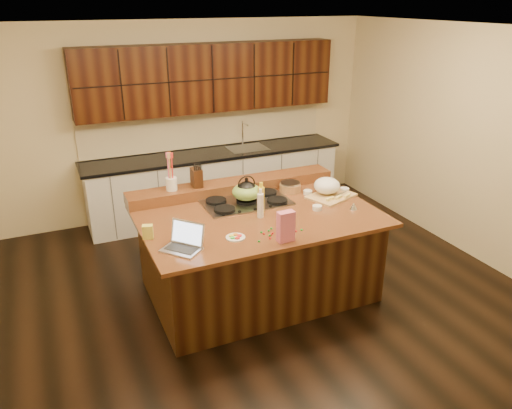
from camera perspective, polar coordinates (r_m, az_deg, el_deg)
name	(u,v)px	position (r m, az deg, el deg)	size (l,w,h in m)	color
room	(258,174)	(4.93, 0.23, 3.55)	(5.52, 5.02, 2.72)	black
island	(258,253)	(5.29, 0.22, -5.56)	(2.40, 1.60, 0.92)	black
back_ledge	(233,186)	(5.67, -2.66, 2.13)	(2.40, 0.30, 0.12)	black
cooktop	(247,202)	(5.34, -1.08, 0.31)	(0.92, 0.52, 0.05)	gray
back_counter	(213,148)	(7.13, -4.89, 6.42)	(3.70, 0.66, 2.40)	silver
kettle	(246,191)	(5.29, -1.09, 1.60)	(0.22, 0.22, 0.20)	black
green_bowl	(247,192)	(5.29, -1.09, 1.45)	(0.31, 0.31, 0.17)	olive
laptop	(184,242)	(4.42, -8.22, -4.24)	(0.41, 0.41, 0.23)	#B7B7BC
oil_bottle	(261,200)	(5.07, 0.58, 0.55)	(0.07, 0.07, 0.27)	gold
vinegar_bottle	(260,206)	(4.96, 0.50, -0.13)	(0.06, 0.06, 0.25)	silver
wooden_tray	(328,188)	(5.57, 8.23, 1.88)	(0.59, 0.51, 0.20)	tan
ramekin_a	(317,208)	(5.21, 7.01, -0.35)	(0.10, 0.10, 0.04)	white
ramekin_b	(345,190)	(5.74, 10.10, 1.66)	(0.10, 0.10, 0.04)	white
ramekin_c	(308,192)	(5.61, 5.94, 1.39)	(0.10, 0.10, 0.04)	white
strainer_bowl	(290,187)	(5.67, 3.93, 1.95)	(0.24, 0.24, 0.09)	#996B3F
kitchen_timer	(353,206)	(5.28, 11.08, -0.17)	(0.08, 0.08, 0.07)	silver
pink_bag	(286,226)	(4.47, 3.43, -2.52)	(0.15, 0.08, 0.29)	#CF617D
candy_plate	(236,237)	(4.58, -2.35, -3.78)	(0.18, 0.18, 0.01)	white
package_box	(148,232)	(4.65, -12.26, -3.07)	(0.09, 0.07, 0.13)	#D3CB4A
utensil_crock	(171,184)	(5.42, -9.64, 2.33)	(0.12, 0.12, 0.14)	white
knife_block	(196,178)	(5.48, -6.82, 3.07)	(0.10, 0.17, 0.20)	black
gumdrop_0	(273,233)	(4.66, 1.91, -3.27)	(0.02, 0.02, 0.02)	red
gumdrop_1	(259,241)	(4.50, 0.34, -4.22)	(0.02, 0.02, 0.02)	#198C26
gumdrop_2	(296,231)	(4.71, 4.59, -3.04)	(0.02, 0.02, 0.02)	red
gumdrop_3	(261,232)	(4.67, 0.61, -3.18)	(0.02, 0.02, 0.02)	#198C26
gumdrop_4	(270,238)	(4.56, 1.62, -3.87)	(0.02, 0.02, 0.02)	red
gumdrop_5	(281,235)	(4.62, 2.85, -3.51)	(0.02, 0.02, 0.02)	#198C26
gumdrop_6	(290,226)	(4.81, 3.91, -2.42)	(0.02, 0.02, 0.02)	red
gumdrop_7	(302,230)	(4.73, 5.23, -2.90)	(0.02, 0.02, 0.02)	#198C26
gumdrop_8	(264,234)	(4.64, 0.92, -3.35)	(0.02, 0.02, 0.02)	red
gumdrop_9	(270,235)	(4.61, 1.57, -3.54)	(0.02, 0.02, 0.02)	#198C26
gumdrop_10	(271,235)	(4.62, 1.69, -3.47)	(0.02, 0.02, 0.02)	red
gumdrop_11	(271,228)	(4.74, 1.77, -2.75)	(0.02, 0.02, 0.02)	#198C26
gumdrop_12	(285,233)	(4.66, 3.32, -3.25)	(0.02, 0.02, 0.02)	red
gumdrop_13	(269,231)	(4.70, 1.46, -3.00)	(0.02, 0.02, 0.02)	#198C26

